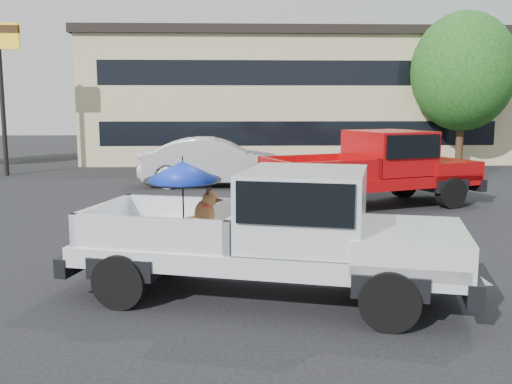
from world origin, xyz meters
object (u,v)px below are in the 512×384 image
red_pickup (383,165)px  silver_sedan (215,162)px  silver_pickup (288,227)px  tree_right (463,72)px  tree_back (356,76)px

red_pickup → silver_sedan: (-4.74, 4.14, -0.30)m
silver_pickup → red_pickup: bearing=81.0°
tree_right → tree_back: 8.55m
red_pickup → tree_back: bearing=59.5°
tree_right → red_pickup: tree_right is taller
tree_back → red_pickup: bearing=-99.4°
silver_pickup → red_pickup: (3.31, 7.48, 0.08)m
tree_back → silver_sedan: size_ratio=1.40×
tree_right → red_pickup: bearing=-121.9°
tree_back → silver_sedan: 15.74m
tree_back → red_pickup: tree_back is taller
silver_pickup → red_pickup: red_pickup is taller
tree_right → silver_sedan: (-10.62, -5.30, -3.37)m
tree_back → red_pickup: 17.97m
tree_back → silver_pickup: (-6.18, -24.92, -3.36)m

